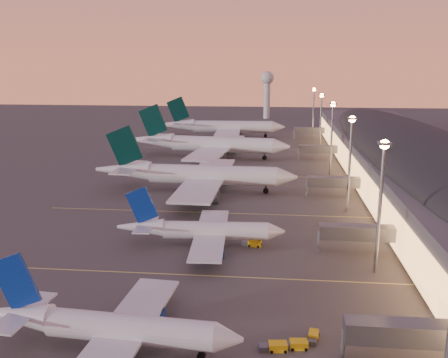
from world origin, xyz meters
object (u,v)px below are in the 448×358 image
(airliner_narrow_north, at_px, (201,230))
(airliner_wide_far, at_px, (222,127))
(airliner_wide_near, at_px, (195,175))
(baggage_tug_c, at_px, (253,243))
(airliner_wide_mid, at_px, (208,144))
(radar_tower, at_px, (267,87))
(baggage_tug_b, at_px, (295,345))
(airliner_narrow_south, at_px, (108,327))
(baggage_tug_a, at_px, (274,347))
(baggage_tug_d, at_px, (313,337))

(airliner_narrow_north, bearing_deg, airliner_wide_far, 91.38)
(airliner_wide_near, bearing_deg, baggage_tug_c, -64.55)
(airliner_wide_near, xyz_separation_m, baggage_tug_c, (20.05, -45.45, -4.68))
(airliner_wide_near, relative_size, airliner_wide_mid, 0.92)
(radar_tower, relative_size, baggage_tug_c, 7.22)
(baggage_tug_b, bearing_deg, airliner_narrow_south, -178.25)
(airliner_wide_mid, relative_size, radar_tower, 2.12)
(airliner_narrow_south, bearing_deg, baggage_tug_a, 10.02)
(baggage_tug_a, bearing_deg, airliner_narrow_north, 105.40)
(radar_tower, relative_size, baggage_tug_b, 8.07)
(airliner_narrow_north, bearing_deg, baggage_tug_a, -70.72)
(baggage_tug_a, height_order, baggage_tug_c, baggage_tug_c)
(airliner_narrow_south, xyz_separation_m, baggage_tug_c, (18.28, 42.80, -3.00))
(airliner_wide_far, relative_size, baggage_tug_b, 16.57)
(airliner_narrow_north, bearing_deg, airliner_wide_mid, 93.70)
(airliner_narrow_south, bearing_deg, airliner_wide_mid, 96.23)
(baggage_tug_b, bearing_deg, baggage_tug_d, 36.70)
(airliner_narrow_north, height_order, airliner_wide_far, airliner_wide_far)
(radar_tower, bearing_deg, baggage_tug_d, -87.52)
(airliner_narrow_north, relative_size, baggage_tug_c, 8.25)
(baggage_tug_d, bearing_deg, airliner_narrow_north, 41.38)
(baggage_tug_d, bearing_deg, baggage_tug_a, 130.68)
(airliner_wide_mid, height_order, baggage_tug_a, airliner_wide_mid)
(airliner_wide_far, xyz_separation_m, baggage_tug_d, (34.27, -195.34, -5.04))
(baggage_tug_a, bearing_deg, airliner_wide_near, 99.31)
(baggage_tug_a, xyz_separation_m, baggage_tug_c, (-4.96, 40.44, 0.04))
(baggage_tug_b, distance_m, baggage_tug_c, 40.34)
(airliner_wide_mid, height_order, baggage_tug_c, airliner_wide_mid)
(airliner_wide_far, bearing_deg, airliner_narrow_north, -87.88)
(airliner_wide_near, bearing_deg, airliner_wide_far, 93.47)
(airliner_narrow_north, height_order, radar_tower, radar_tower)
(airliner_wide_near, bearing_deg, airliner_narrow_north, -77.69)
(airliner_narrow_north, height_order, baggage_tug_c, airliner_narrow_north)
(airliner_wide_far, height_order, baggage_tug_b, airliner_wide_far)
(airliner_narrow_south, bearing_deg, baggage_tug_b, 11.27)
(radar_tower, bearing_deg, baggage_tug_a, -88.67)
(airliner_wide_mid, xyz_separation_m, baggage_tug_b, (31.23, -140.20, -5.15))
(airliner_wide_far, bearing_deg, baggage_tug_d, -82.36)
(baggage_tug_c, bearing_deg, baggage_tug_b, -64.01)
(radar_tower, height_order, baggage_tug_a, radar_tower)
(baggage_tug_a, bearing_deg, airliner_narrow_south, 178.87)
(airliner_narrow_north, height_order, baggage_tug_b, airliner_narrow_north)
(airliner_narrow_north, relative_size, airliner_wide_far, 0.56)
(airliner_narrow_south, distance_m, airliner_narrow_north, 42.62)
(airliner_narrow_south, xyz_separation_m, baggage_tug_d, (28.90, 5.69, -3.11))
(airliner_wide_mid, height_order, baggage_tug_d, airliner_wide_mid)
(baggage_tug_c, distance_m, baggage_tug_d, 38.60)
(airliner_wide_near, bearing_deg, radar_tower, 86.49)
(airliner_wide_mid, height_order, radar_tower, radar_tower)
(airliner_wide_mid, height_order, airliner_wide_far, airliner_wide_mid)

